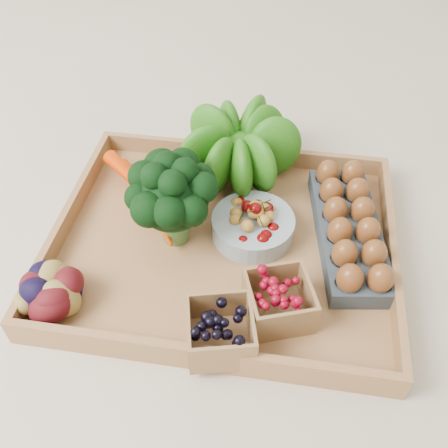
# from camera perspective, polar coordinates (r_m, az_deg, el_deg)

# --- Properties ---
(ground) EXTENTS (4.00, 4.00, 0.00)m
(ground) POSITION_cam_1_polar(r_m,az_deg,el_deg) (0.84, -0.00, -2.83)
(ground) COLOR beige
(ground) RESTS_ON ground
(tray) EXTENTS (0.55, 0.45, 0.01)m
(tray) POSITION_cam_1_polar(r_m,az_deg,el_deg) (0.84, -0.00, -2.49)
(tray) COLOR #A77546
(tray) RESTS_ON ground
(carrots) EXTENTS (0.19, 0.14, 0.05)m
(carrots) POSITION_cam_1_polar(r_m,az_deg,el_deg) (0.89, -9.21, 3.47)
(carrots) COLOR #DB3500
(carrots) RESTS_ON tray
(lettuce) EXTENTS (0.15, 0.15, 0.15)m
(lettuce) POSITION_cam_1_polar(r_m,az_deg,el_deg) (0.91, 1.51, 9.33)
(lettuce) COLOR #105C0E
(lettuce) RESTS_ON tray
(broccoli) EXTENTS (0.15, 0.15, 0.12)m
(broccoli) POSITION_cam_1_polar(r_m,az_deg,el_deg) (0.80, -5.78, 1.32)
(broccoli) COLOR black
(broccoli) RESTS_ON tray
(cherry_bowl) EXTENTS (0.14, 0.14, 0.04)m
(cherry_bowl) POSITION_cam_1_polar(r_m,az_deg,el_deg) (0.83, 3.32, -0.27)
(cherry_bowl) COLOR #8C9EA5
(cherry_bowl) RESTS_ON tray
(egg_carton) EXTENTS (0.14, 0.29, 0.03)m
(egg_carton) POSITION_cam_1_polar(r_m,az_deg,el_deg) (0.85, 13.99, -0.95)
(egg_carton) COLOR #343D43
(egg_carton) RESTS_ON tray
(potatoes) EXTENTS (0.14, 0.14, 0.08)m
(potatoes) POSITION_cam_1_polar(r_m,az_deg,el_deg) (0.76, -19.07, -6.76)
(potatoes) COLOR #400A0E
(potatoes) RESTS_ON tray
(punnet_blackberry) EXTENTS (0.11, 0.11, 0.06)m
(punnet_blackberry) POSITION_cam_1_polar(r_m,az_deg,el_deg) (0.69, -0.41, -12.14)
(punnet_blackberry) COLOR black
(punnet_blackberry) RESTS_ON tray
(punnet_raspberry) EXTENTS (0.11, 0.11, 0.06)m
(punnet_raspberry) POSITION_cam_1_polar(r_m,az_deg,el_deg) (0.72, 6.29, -8.70)
(punnet_raspberry) COLOR maroon
(punnet_raspberry) RESTS_ON tray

